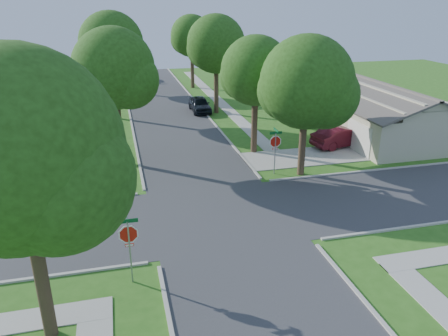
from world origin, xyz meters
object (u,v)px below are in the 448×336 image
house_nw_far (8,86)px  car_curb_west (140,74)px  tree_w_near (115,72)px  house_ne_near (378,116)px  car_curb_east (200,104)px  tree_e_far (192,38)px  tree_e_near (256,74)px  house_ne_far (293,78)px  stop_sign_ne (275,143)px  tree_w_mid (112,47)px  tree_sw_corner (22,159)px  car_driveway (341,136)px  tree_w_far (112,44)px  tree_e_mid (217,47)px  stop_sign_sw (129,237)px  tree_ne_corner (307,87)px

house_nw_far → car_curb_west: size_ratio=2.83×
tree_w_near → house_ne_near: (20.64, 1.99, -4.60)m
car_curb_east → tree_e_far: bearing=82.5°
house_ne_near → house_nw_far: same height
house_nw_far → tree_e_near: bearing=-47.9°
tree_e_far → house_ne_far: 13.09m
stop_sign_ne → tree_w_mid: bearing=119.8°
tree_sw_corner → tree_w_near: bearing=80.1°
car_driveway → car_curb_east: bearing=19.6°
tree_w_far → car_driveway: tree_w_far is taller
tree_e_mid → house_nw_far: tree_e_mid is taller
stop_sign_ne → tree_w_far: bearing=107.7°
stop_sign_sw → house_nw_far: bearing=107.1°
stop_sign_ne → house_nw_far: size_ratio=0.22×
stop_sign_ne → tree_sw_corner: size_ratio=0.31×
stop_sign_sw → tree_w_far: bearing=89.9°
stop_sign_sw → tree_w_near: 14.30m
house_ne_near → tree_w_far: bearing=131.9°
house_nw_far → stop_sign_sw: bearing=-72.9°
tree_w_far → car_curb_east: tree_w_far is taller
tree_ne_corner → car_curb_east: bearing=100.2°
tree_sw_corner → house_ne_far: tree_sw_corner is taller
tree_w_far → house_ne_far: size_ratio=0.59×
house_nw_far → house_ne_far: bearing=-5.4°
tree_e_near → tree_w_near: (-9.40, 0.00, 0.47)m
tree_ne_corner → car_curb_east: (-3.16, 17.57, -4.85)m
tree_ne_corner → car_curb_west: size_ratio=1.80×
car_curb_east → tree_e_near: bearing=-83.4°
car_driveway → stop_sign_ne: bearing=107.6°
tree_e_mid → tree_w_mid: (-9.40, 0.00, 0.24)m
tree_e_near → car_driveway: tree_e_near is taller
house_ne_far → house_nw_far: 32.12m
house_ne_near → stop_sign_ne: bearing=-150.9°
house_ne_near → tree_e_far: bearing=116.0°
house_ne_far → tree_ne_corner: bearing=-111.2°
car_curb_west → tree_w_near: bearing=86.1°
tree_w_mid → house_nw_far: size_ratio=0.70×
car_curb_east → stop_sign_sw: bearing=-106.9°
stop_sign_ne → house_ne_far: bearing=65.1°
stop_sign_ne → tree_ne_corner: (1.66, -0.49, 3.56)m
tree_e_near → house_ne_far: bearing=60.7°
stop_sign_ne → tree_ne_corner: tree_ne_corner is taller
tree_e_near → car_curb_east: (-1.55, 12.77, -4.90)m
stop_sign_ne → stop_sign_sw: bearing=-135.0°
house_ne_near → car_driveway: bearing=-152.9°
stop_sign_sw → car_curb_west: 46.31m
tree_e_mid → house_ne_far: (11.23, 7.99, -4.74)m
car_curb_east → tree_sw_corner: bearing=-110.6°
tree_e_far → tree_ne_corner: tree_e_far is taller
tree_e_near → tree_ne_corner: (1.61, -4.80, -0.05)m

